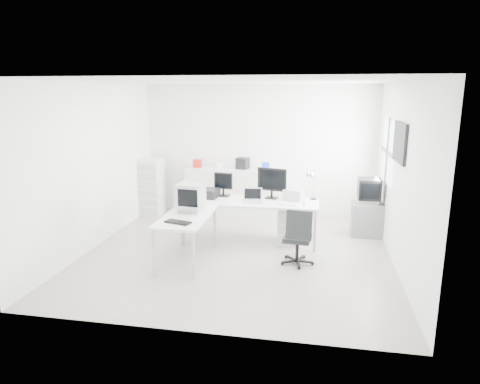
% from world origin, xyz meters
% --- Properties ---
extents(floor, '(5.00, 5.00, 0.01)m').
position_xyz_m(floor, '(0.00, 0.00, 0.00)').
color(floor, beige).
rests_on(floor, ground).
extents(ceiling, '(5.00, 5.00, 0.01)m').
position_xyz_m(ceiling, '(0.00, 0.00, 2.80)').
color(ceiling, white).
rests_on(ceiling, back_wall).
extents(back_wall, '(5.00, 0.02, 2.80)m').
position_xyz_m(back_wall, '(0.00, 2.50, 1.40)').
color(back_wall, white).
rests_on(back_wall, floor).
extents(left_wall, '(0.02, 5.00, 2.80)m').
position_xyz_m(left_wall, '(-2.50, 0.00, 1.40)').
color(left_wall, white).
rests_on(left_wall, floor).
extents(right_wall, '(0.02, 5.00, 2.80)m').
position_xyz_m(right_wall, '(2.50, 0.00, 1.40)').
color(right_wall, white).
rests_on(right_wall, floor).
extents(window, '(0.02, 1.20, 1.10)m').
position_xyz_m(window, '(2.48, 1.20, 1.60)').
color(window, white).
rests_on(window, right_wall).
extents(wall_picture, '(0.04, 0.90, 0.60)m').
position_xyz_m(wall_picture, '(2.47, 0.10, 1.90)').
color(wall_picture, black).
rests_on(wall_picture, right_wall).
extents(main_desk, '(2.40, 0.80, 0.75)m').
position_xyz_m(main_desk, '(0.12, 0.61, 0.38)').
color(main_desk, silver).
rests_on(main_desk, floor).
extents(side_desk, '(0.70, 1.40, 0.75)m').
position_xyz_m(side_desk, '(-0.73, -0.49, 0.38)').
color(side_desk, silver).
rests_on(side_desk, floor).
extents(drawer_pedestal, '(0.40, 0.50, 0.60)m').
position_xyz_m(drawer_pedestal, '(0.82, 0.66, 0.30)').
color(drawer_pedestal, silver).
rests_on(drawer_pedestal, floor).
extents(inkjet_printer, '(0.49, 0.41, 0.16)m').
position_xyz_m(inkjet_printer, '(-0.73, 0.71, 0.83)').
color(inkjet_printer, black).
rests_on(inkjet_printer, main_desk).
extents(lcd_monitor_small, '(0.38, 0.25, 0.44)m').
position_xyz_m(lcd_monitor_small, '(-0.43, 0.86, 0.97)').
color(lcd_monitor_small, black).
rests_on(lcd_monitor_small, main_desk).
extents(lcd_monitor_large, '(0.58, 0.34, 0.57)m').
position_xyz_m(lcd_monitor_large, '(0.47, 0.86, 1.03)').
color(lcd_monitor_large, black).
rests_on(lcd_monitor_large, main_desk).
extents(laptop, '(0.36, 0.37, 0.22)m').
position_xyz_m(laptop, '(0.17, 0.51, 0.86)').
color(laptop, '#B7B7BA').
rests_on(laptop, main_desk).
extents(white_keyboard, '(0.41, 0.22, 0.02)m').
position_xyz_m(white_keyboard, '(0.77, 0.46, 0.76)').
color(white_keyboard, silver).
rests_on(white_keyboard, main_desk).
extents(white_mouse, '(0.07, 0.07, 0.07)m').
position_xyz_m(white_mouse, '(1.07, 0.51, 0.78)').
color(white_mouse, silver).
rests_on(white_mouse, main_desk).
extents(laser_printer, '(0.39, 0.35, 0.19)m').
position_xyz_m(laser_printer, '(0.87, 0.83, 0.84)').
color(laser_printer, '#ADADAD').
rests_on(laser_printer, main_desk).
extents(desk_lamp, '(0.17, 0.17, 0.51)m').
position_xyz_m(desk_lamp, '(1.22, 0.91, 1.00)').
color(desk_lamp, silver).
rests_on(desk_lamp, main_desk).
extents(crt_monitor, '(0.45, 0.45, 0.48)m').
position_xyz_m(crt_monitor, '(-0.73, -0.24, 0.99)').
color(crt_monitor, '#B7B7BA').
rests_on(crt_monitor, side_desk).
extents(black_keyboard, '(0.43, 0.27, 0.03)m').
position_xyz_m(black_keyboard, '(-0.73, -0.89, 0.76)').
color(black_keyboard, black).
rests_on(black_keyboard, side_desk).
extents(office_chair, '(0.59, 0.59, 0.92)m').
position_xyz_m(office_chair, '(1.00, -0.30, 0.46)').
color(office_chair, '#262A2B').
rests_on(office_chair, floor).
extents(tv_cabinet, '(0.57, 0.47, 0.63)m').
position_xyz_m(tv_cabinet, '(2.22, 1.31, 0.31)').
color(tv_cabinet, slate).
rests_on(tv_cabinet, floor).
extents(crt_tv, '(0.50, 0.48, 0.45)m').
position_xyz_m(crt_tv, '(2.22, 1.31, 0.85)').
color(crt_tv, black).
rests_on(crt_tv, tv_cabinet).
extents(sideboard, '(2.05, 0.51, 1.02)m').
position_xyz_m(sideboard, '(-0.52, 2.24, 0.51)').
color(sideboard, silver).
rests_on(sideboard, floor).
extents(clutter_box_a, '(0.18, 0.16, 0.17)m').
position_xyz_m(clutter_box_a, '(-1.32, 2.24, 1.11)').
color(clutter_box_a, red).
rests_on(clutter_box_a, sideboard).
extents(clutter_box_b, '(0.15, 0.14, 0.12)m').
position_xyz_m(clutter_box_b, '(-0.82, 2.24, 1.09)').
color(clutter_box_b, silver).
rests_on(clutter_box_b, sideboard).
extents(clutter_box_c, '(0.29, 0.27, 0.24)m').
position_xyz_m(clutter_box_c, '(-0.32, 2.24, 1.14)').
color(clutter_box_c, black).
rests_on(clutter_box_c, sideboard).
extents(clutter_box_d, '(0.16, 0.14, 0.15)m').
position_xyz_m(clutter_box_d, '(0.18, 2.24, 1.10)').
color(clutter_box_d, blue).
rests_on(clutter_box_d, sideboard).
extents(clutter_bottle, '(0.07, 0.07, 0.22)m').
position_xyz_m(clutter_bottle, '(-1.62, 2.28, 1.13)').
color(clutter_bottle, silver).
rests_on(clutter_bottle, sideboard).
extents(filing_cabinet, '(0.43, 0.51, 1.23)m').
position_xyz_m(filing_cabinet, '(-2.28, 1.99, 0.61)').
color(filing_cabinet, silver).
rests_on(filing_cabinet, floor).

